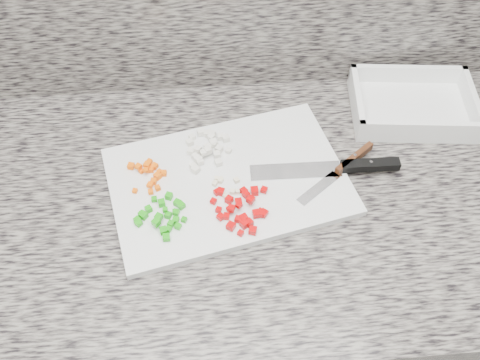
% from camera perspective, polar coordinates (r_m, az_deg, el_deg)
% --- Properties ---
extents(cabinet, '(3.92, 0.62, 0.86)m').
position_cam_1_polar(cabinet, '(1.37, -0.17, -13.24)').
color(cabinet, silver).
rests_on(cabinet, ground).
extents(countertop, '(3.96, 0.64, 0.04)m').
position_cam_1_polar(countertop, '(0.98, -0.23, -2.16)').
color(countertop, slate).
rests_on(countertop, cabinet).
extents(cutting_board, '(0.47, 0.37, 0.01)m').
position_cam_1_polar(cutting_board, '(0.98, -1.27, -0.14)').
color(cutting_board, silver).
rests_on(cutting_board, countertop).
extents(carrot_pile, '(0.07, 0.08, 0.02)m').
position_cam_1_polar(carrot_pile, '(0.99, -9.65, 0.71)').
color(carrot_pile, '#F35D05').
rests_on(carrot_pile, cutting_board).
extents(onion_pile, '(0.09, 0.11, 0.02)m').
position_cam_1_polar(onion_pile, '(1.01, -3.59, 3.56)').
color(onion_pile, silver).
rests_on(onion_pile, cutting_board).
extents(green_pepper_pile, '(0.09, 0.10, 0.02)m').
position_cam_1_polar(green_pepper_pile, '(0.93, -8.28, -3.77)').
color(green_pepper_pile, '#19990D').
rests_on(green_pepper_pile, cutting_board).
extents(red_pepper_pile, '(0.11, 0.10, 0.02)m').
position_cam_1_polar(red_pepper_pile, '(0.92, 0.18, -3.14)').
color(red_pepper_pile, '#BA0204').
rests_on(red_pepper_pile, cutting_board).
extents(garlic_pile, '(0.05, 0.05, 0.01)m').
position_cam_1_polar(garlic_pile, '(0.96, -1.64, -0.65)').
color(garlic_pile, beige).
rests_on(garlic_pile, cutting_board).
extents(chef_knife, '(0.28, 0.04, 0.02)m').
position_cam_1_polar(chef_knife, '(1.00, 11.09, 1.36)').
color(chef_knife, silver).
rests_on(chef_knife, cutting_board).
extents(paring_knife, '(0.16, 0.13, 0.02)m').
position_cam_1_polar(paring_knife, '(1.00, 11.17, 1.51)').
color(paring_knife, silver).
rests_on(paring_knife, cutting_board).
extents(tray, '(0.26, 0.20, 0.05)m').
position_cam_1_polar(tray, '(1.15, 17.89, 7.55)').
color(tray, white).
rests_on(tray, countertop).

